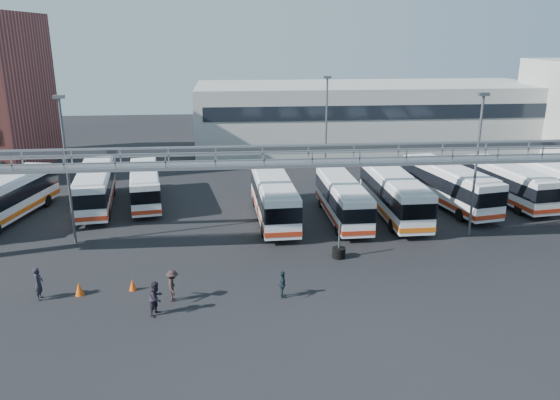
{
  "coord_description": "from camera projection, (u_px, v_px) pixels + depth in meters",
  "views": [
    {
      "loc": [
        -5.0,
        -28.65,
        14.12
      ],
      "look_at": [
        -1.85,
        6.0,
        3.36
      ],
      "focal_mm": 35.0,
      "sensor_mm": 36.0,
      "label": 1
    }
  ],
  "objects": [
    {
      "name": "ground",
      "position": [
        321.0,
        284.0,
        31.86
      ],
      "size": [
        140.0,
        140.0,
        0.0
      ],
      "primitive_type": "plane",
      "color": "black",
      "rests_on": "ground"
    },
    {
      "name": "cone_left",
      "position": [
        133.0,
        285.0,
        31.04
      ],
      "size": [
        0.49,
        0.49,
        0.68
      ],
      "primitive_type": "cone",
      "rotation": [
        0.0,
        0.0,
        -0.15
      ],
      "color": "#D54A0B",
      "rests_on": "ground"
    },
    {
      "name": "bus_1",
      "position": [
        95.0,
        187.0,
        45.13
      ],
      "size": [
        4.03,
        11.24,
        3.34
      ],
      "rotation": [
        0.0,
        0.0,
        0.14
      ],
      "color": "silver",
      "rests_on": "ground"
    },
    {
      "name": "light_pole_mid",
      "position": [
        477.0,
        158.0,
        37.87
      ],
      "size": [
        0.7,
        0.35,
        10.21
      ],
      "color": "#4C4F54",
      "rests_on": "ground"
    },
    {
      "name": "bus_2",
      "position": [
        145.0,
        184.0,
        46.39
      ],
      "size": [
        3.85,
        10.24,
        3.04
      ],
      "rotation": [
        0.0,
        0.0,
        0.16
      ],
      "color": "silver",
      "rests_on": "ground"
    },
    {
      "name": "pedestrian_d",
      "position": [
        282.0,
        284.0,
        30.07
      ],
      "size": [
        0.39,
        0.92,
        1.56
      ],
      "primitive_type": "imported",
      "rotation": [
        0.0,
        0.0,
        1.58
      ],
      "color": "#1A272F",
      "rests_on": "ground"
    },
    {
      "name": "bus_6",
      "position": [
        394.0,
        193.0,
        43.06
      ],
      "size": [
        2.8,
        11.43,
        3.46
      ],
      "rotation": [
        0.0,
        0.0,
        0.01
      ],
      "color": "silver",
      "rests_on": "ground"
    },
    {
      "name": "gantry",
      "position": [
        308.0,
        169.0,
        35.82
      ],
      "size": [
        51.4,
        5.15,
        7.1
      ],
      "color": "gray",
      "rests_on": "ground"
    },
    {
      "name": "light_pole_back",
      "position": [
        326.0,
        125.0,
        51.44
      ],
      "size": [
        0.7,
        0.35,
        10.21
      ],
      "color": "#4C4F54",
      "rests_on": "ground"
    },
    {
      "name": "bus_8",
      "position": [
        507.0,
        182.0,
        46.76
      ],
      "size": [
        3.96,
        10.86,
        3.22
      ],
      "rotation": [
        0.0,
        0.0,
        0.14
      ],
      "color": "silver",
      "rests_on": "ground"
    },
    {
      "name": "light_pole_left",
      "position": [
        66.0,
        163.0,
        36.39
      ],
      "size": [
        0.7,
        0.35,
        10.21
      ],
      "color": "#4C4F54",
      "rests_on": "ground"
    },
    {
      "name": "pedestrian_a",
      "position": [
        39.0,
        283.0,
        29.82
      ],
      "size": [
        0.48,
        0.71,
        1.88
      ],
      "primitive_type": "imported",
      "rotation": [
        0.0,
        0.0,
        1.62
      ],
      "color": "black",
      "rests_on": "ground"
    },
    {
      "name": "bus_5",
      "position": [
        343.0,
        198.0,
        42.27
      ],
      "size": [
        2.65,
        10.45,
        3.16
      ],
      "rotation": [
        0.0,
        0.0,
        0.02
      ],
      "color": "silver",
      "rests_on": "ground"
    },
    {
      "name": "pedestrian_b",
      "position": [
        156.0,
        298.0,
        28.21
      ],
      "size": [
        1.05,
        1.13,
        1.86
      ],
      "primitive_type": "imported",
      "rotation": [
        0.0,
        0.0,
        1.07
      ],
      "color": "black",
      "rests_on": "ground"
    },
    {
      "name": "warehouse",
      "position": [
        367.0,
        117.0,
        67.87
      ],
      "size": [
        42.0,
        14.0,
        8.0
      ],
      "primitive_type": "cube",
      "color": "#9E9E99",
      "rests_on": "ground"
    },
    {
      "name": "tire_stack",
      "position": [
        339.0,
        252.0,
        35.49
      ],
      "size": [
        0.86,
        0.86,
        2.47
      ],
      "color": "black",
      "rests_on": "ground"
    },
    {
      "name": "bus_0",
      "position": [
        7.0,
        197.0,
        42.15
      ],
      "size": [
        4.8,
        11.57,
        3.43
      ],
      "rotation": [
        0.0,
        0.0,
        -0.2
      ],
      "color": "silver",
      "rests_on": "ground"
    },
    {
      "name": "bus_7",
      "position": [
        449.0,
        184.0,
        45.52
      ],
      "size": [
        4.76,
        11.66,
        3.45
      ],
      "rotation": [
        0.0,
        0.0,
        0.19
      ],
      "color": "silver",
      "rests_on": "ground"
    },
    {
      "name": "pedestrian_c",
      "position": [
        173.0,
        286.0,
        29.67
      ],
      "size": [
        0.77,
        1.22,
        1.79
      ],
      "primitive_type": "imported",
      "rotation": [
        0.0,
        0.0,
        1.67
      ],
      "color": "#2D1F1E",
      "rests_on": "ground"
    },
    {
      "name": "bus_4",
      "position": [
        274.0,
        197.0,
        42.2
      ],
      "size": [
        3.08,
        11.41,
        3.44
      ],
      "rotation": [
        0.0,
        0.0,
        0.04
      ],
      "color": "silver",
      "rests_on": "ground"
    },
    {
      "name": "cone_right",
      "position": [
        79.0,
        289.0,
        30.44
      ],
      "size": [
        0.57,
        0.57,
        0.78
      ],
      "primitive_type": "cone",
      "rotation": [
        0.0,
        0.0,
        -0.18
      ],
      "color": "#D54A0B",
      "rests_on": "ground"
    }
  ]
}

